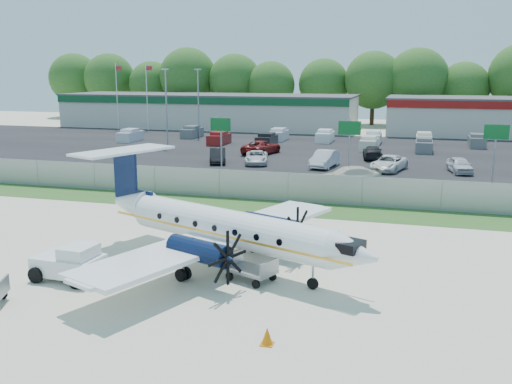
# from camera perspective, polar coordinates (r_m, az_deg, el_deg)

# --- Properties ---
(ground) EXTENTS (170.00, 170.00, 0.00)m
(ground) POSITION_cam_1_polar(r_m,az_deg,el_deg) (26.26, -3.64, -7.55)
(ground) COLOR beige
(ground) RESTS_ON ground
(grass_verge) EXTENTS (170.00, 4.00, 0.02)m
(grass_verge) POSITION_cam_1_polar(r_m,az_deg,el_deg) (37.31, 2.54, -1.60)
(grass_verge) COLOR #2D561E
(grass_verge) RESTS_ON ground
(access_road) EXTENTS (170.00, 8.00, 0.02)m
(access_road) POSITION_cam_1_polar(r_m,az_deg,el_deg) (43.99, 4.67, 0.47)
(access_road) COLOR black
(access_road) RESTS_ON ground
(parking_lot) EXTENTS (170.00, 32.00, 0.02)m
(parking_lot) POSITION_cam_1_polar(r_m,az_deg,el_deg) (64.44, 8.38, 4.05)
(parking_lot) COLOR black
(parking_lot) RESTS_ON ground
(perimeter_fence) EXTENTS (120.00, 0.06, 1.99)m
(perimeter_fence) POSITION_cam_1_polar(r_m,az_deg,el_deg) (39.00, 3.24, 0.48)
(perimeter_fence) COLOR gray
(perimeter_fence) RESTS_ON ground
(building_west) EXTENTS (46.40, 12.40, 5.24)m
(building_west) POSITION_cam_1_polar(r_m,az_deg,el_deg) (91.42, -4.84, 8.10)
(building_west) COLOR beige
(building_west) RESTS_ON ground
(sign_left) EXTENTS (1.80, 0.26, 5.00)m
(sign_left) POSITION_cam_1_polar(r_m,az_deg,el_deg) (49.29, -3.54, 5.96)
(sign_left) COLOR gray
(sign_left) RESTS_ON ground
(sign_mid) EXTENTS (1.80, 0.26, 5.00)m
(sign_mid) POSITION_cam_1_polar(r_m,az_deg,el_deg) (46.79, 9.32, 5.50)
(sign_mid) COLOR gray
(sign_mid) RESTS_ON ground
(sign_right) EXTENTS (1.80, 0.26, 5.00)m
(sign_right) POSITION_cam_1_polar(r_m,az_deg,el_deg) (46.82, 22.85, 4.73)
(sign_right) COLOR gray
(sign_right) RESTS_ON ground
(flagpole_west) EXTENTS (1.06, 0.12, 10.00)m
(flagpole_west) POSITION_cam_1_polar(r_m,az_deg,el_deg) (90.01, -13.71, 9.67)
(flagpole_west) COLOR white
(flagpole_west) RESTS_ON ground
(flagpole_east) EXTENTS (1.06, 0.12, 10.00)m
(flagpole_east) POSITION_cam_1_polar(r_m,az_deg,el_deg) (87.66, -10.82, 9.74)
(flagpole_east) COLOR white
(flagpole_east) RESTS_ON ground
(light_pole_nw) EXTENTS (0.90, 0.35, 9.09)m
(light_pole_nw) POSITION_cam_1_polar(r_m,az_deg,el_deg) (67.64, -8.96, 8.85)
(light_pole_nw) COLOR gray
(light_pole_nw) RESTS_ON ground
(light_pole_sw) EXTENTS (0.90, 0.35, 9.09)m
(light_pole_sw) POSITION_cam_1_polar(r_m,az_deg,el_deg) (76.81, -5.79, 9.29)
(light_pole_sw) COLOR gray
(light_pole_sw) RESTS_ON ground
(tree_line) EXTENTS (112.00, 6.00, 14.00)m
(tree_line) POSITION_cam_1_polar(r_m,az_deg,el_deg) (98.04, 11.10, 6.64)
(tree_line) COLOR #285619
(tree_line) RESTS_ON ground
(aircraft) EXTENTS (15.60, 15.17, 4.82)m
(aircraft) POSITION_cam_1_polar(r_m,az_deg,el_deg) (26.00, -3.35, -3.45)
(aircraft) COLOR white
(aircraft) RESTS_ON ground
(pushback_tug) EXTENTS (2.92, 2.17, 1.53)m
(pushback_tug) POSITION_cam_1_polar(r_m,az_deg,el_deg) (25.85, -18.00, -6.74)
(pushback_tug) COLOR white
(pushback_tug) RESTS_ON ground
(baggage_cart_far) EXTENTS (2.38, 1.94, 1.08)m
(baggage_cart_far) POSITION_cam_1_polar(r_m,az_deg,el_deg) (24.49, -0.51, -7.74)
(baggage_cart_far) COLOR gray
(baggage_cart_far) RESTS_ON ground
(cone_nose) EXTENTS (0.42, 0.42, 0.60)m
(cone_nose) POSITION_cam_1_polar(r_m,az_deg,el_deg) (19.21, 1.12, -14.24)
(cone_nose) COLOR #D76806
(cone_nose) RESTS_ON ground
(cone_starboard_wing) EXTENTS (0.36, 0.36, 0.52)m
(cone_starboard_wing) POSITION_cam_1_polar(r_m,az_deg,el_deg) (34.35, 1.93, -2.39)
(cone_starboard_wing) COLOR #D76806
(cone_starboard_wing) RESTS_ON ground
(road_car_west) EXTENTS (4.74, 2.43, 1.32)m
(road_car_west) POSITION_cam_1_polar(r_m,az_deg,el_deg) (49.40, -18.19, 1.16)
(road_car_west) COLOR beige
(road_car_west) RESTS_ON ground
(road_car_mid) EXTENTS (5.72, 4.16, 1.54)m
(road_car_mid) POSITION_cam_1_polar(r_m,az_deg,el_deg) (44.81, 9.10, 0.55)
(road_car_mid) COLOR beige
(road_car_mid) RESTS_ON ground
(parked_car_a) EXTENTS (2.88, 4.61, 1.43)m
(parked_car_a) POSITION_cam_1_polar(r_m,az_deg,el_deg) (55.84, -3.84, 2.93)
(parked_car_a) COLOR black
(parked_car_a) RESTS_ON ground
(parked_car_b) EXTENTS (3.19, 4.98, 1.28)m
(parked_car_b) POSITION_cam_1_polar(r_m,az_deg,el_deg) (55.04, 0.04, 2.82)
(parked_car_b) COLOR silver
(parked_car_b) RESTS_ON ground
(parked_car_c) EXTENTS (2.30, 4.99, 1.58)m
(parked_car_c) POSITION_cam_1_polar(r_m,az_deg,el_deg) (53.49, 6.86, 2.47)
(parked_car_c) COLOR silver
(parked_car_c) RESTS_ON ground
(parked_car_d) EXTENTS (3.51, 5.40, 1.38)m
(parked_car_d) POSITION_cam_1_polar(r_m,az_deg,el_deg) (52.59, 13.10, 2.08)
(parked_car_d) COLOR silver
(parked_car_d) RESTS_ON ground
(parked_car_e) EXTENTS (2.42, 4.32, 1.39)m
(parked_car_e) POSITION_cam_1_polar(r_m,az_deg,el_deg) (53.25, 19.64, 1.81)
(parked_car_e) COLOR silver
(parked_car_e) RESTS_ON ground
(parked_car_f) EXTENTS (3.69, 5.84, 1.50)m
(parked_car_f) POSITION_cam_1_polar(r_m,az_deg,el_deg) (61.63, 0.56, 3.81)
(parked_car_f) COLOR maroon
(parked_car_f) RESTS_ON ground
(parked_car_g) EXTENTS (2.43, 4.83, 1.34)m
(parked_car_g) POSITION_cam_1_polar(r_m,az_deg,el_deg) (59.36, 11.55, 3.25)
(parked_car_g) COLOR black
(parked_car_g) RESTS_ON ground
(far_parking_rows) EXTENTS (56.00, 10.00, 1.60)m
(far_parking_rows) POSITION_cam_1_polar(r_m,az_deg,el_deg) (69.36, 8.94, 4.58)
(far_parking_rows) COLOR gray
(far_parking_rows) RESTS_ON ground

